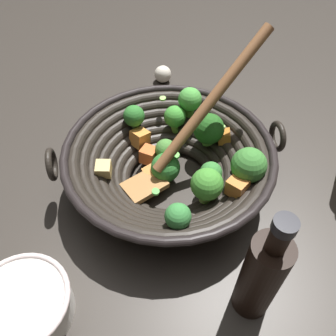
# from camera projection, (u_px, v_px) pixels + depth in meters

# --- Properties ---
(ground_plane) EXTENTS (4.00, 4.00, 0.00)m
(ground_plane) POSITION_uv_depth(u_px,v_px,m) (169.00, 185.00, 0.63)
(ground_plane) COLOR #332D28
(wok) EXTENTS (0.38, 0.35, 0.25)m
(wok) POSITION_uv_depth(u_px,v_px,m) (171.00, 161.00, 0.59)
(wok) COLOR black
(wok) RESTS_ON ground
(soy_sauce_bottle) EXTENTS (0.05, 0.05, 0.21)m
(soy_sauce_bottle) POSITION_uv_depth(u_px,v_px,m) (261.00, 276.00, 0.43)
(soy_sauce_bottle) COLOR black
(soy_sauce_bottle) RESTS_ON ground
(prep_bowl) EXTENTS (0.13, 0.13, 0.05)m
(prep_bowl) POSITION_uv_depth(u_px,v_px,m) (23.00, 306.00, 0.46)
(prep_bowl) COLOR silver
(prep_bowl) RESTS_ON ground
(garlic_bulb) EXTENTS (0.04, 0.04, 0.04)m
(garlic_bulb) POSITION_uv_depth(u_px,v_px,m) (163.00, 74.00, 0.84)
(garlic_bulb) COLOR silver
(garlic_bulb) RESTS_ON ground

